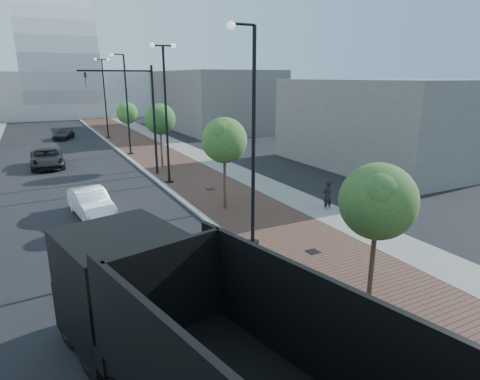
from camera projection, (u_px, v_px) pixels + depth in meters
name	position (u px, v px, depth m)	size (l,w,h in m)	color
sidewalk	(145.00, 143.00, 44.84)	(7.00, 140.00, 0.12)	#4C2D23
concrete_strip	(168.00, 142.00, 46.02)	(2.40, 140.00, 0.13)	slate
curb	(113.00, 146.00, 43.30)	(0.30, 140.00, 0.14)	gray
dump_truck	(192.00, 355.00, 8.42)	(5.89, 14.17, 3.84)	black
white_sedan	(91.00, 203.00, 21.50)	(1.55, 4.45, 1.47)	white
dark_car_mid	(47.00, 158.00, 33.16)	(2.48, 5.39, 1.50)	black
dark_car_far	(64.00, 134.00, 48.07)	(1.66, 4.09, 1.19)	black
pedestrian	(327.00, 195.00, 22.33)	(0.65, 0.42, 1.77)	black
streetlight_1	(251.00, 149.00, 16.67)	(1.44, 0.56, 9.21)	black
streetlight_2	(166.00, 114.00, 26.86)	(1.72, 0.56, 9.28)	black
streetlight_3	(126.00, 109.00, 37.21)	(1.44, 0.56, 9.21)	black
streetlight_4	(105.00, 98.00, 47.41)	(1.72, 0.56, 9.28)	black
traffic_mast	(141.00, 109.00, 28.99)	(5.09, 0.20, 8.00)	black
tree_0	(378.00, 201.00, 12.28)	(2.41, 2.37, 4.75)	#382619
tree_1	(225.00, 140.00, 21.59)	(2.49, 2.45, 5.16)	#382619
tree_2	(160.00, 119.00, 31.86)	(2.49, 2.46, 5.21)	#382619
tree_3	(128.00, 113.00, 42.25)	(2.30, 2.24, 4.65)	#382619
convention_center	(57.00, 83.00, 79.33)	(50.00, 30.00, 50.00)	#A6ABB0
commercial_block_ne	(212.00, 100.00, 57.83)	(12.00, 22.00, 8.00)	slate
commercial_block_e	(379.00, 123.00, 33.16)	(10.00, 16.00, 7.00)	#645F5A
utility_cover_0	(471.00, 347.00, 10.95)	(0.50, 0.50, 0.02)	black
utility_cover_1	(313.00, 252.00, 16.94)	(0.50, 0.50, 0.02)	black
utility_cover_2	(210.00, 189.00, 26.36)	(0.50, 0.50, 0.02)	black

